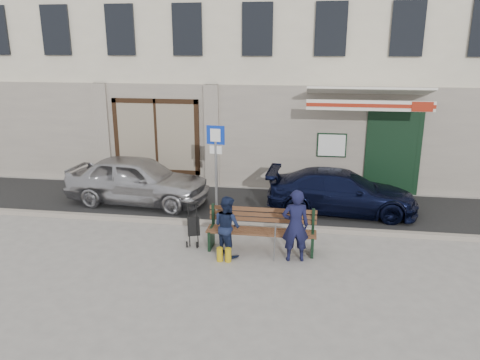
% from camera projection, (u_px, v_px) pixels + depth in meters
% --- Properties ---
extents(ground, '(80.00, 80.00, 0.00)m').
position_uv_depth(ground, '(229.00, 253.00, 10.24)').
color(ground, '#9E9991').
rests_on(ground, ground).
extents(asphalt_lane, '(60.00, 3.20, 0.01)m').
position_uv_depth(asphalt_lane, '(248.00, 206.00, 13.18)').
color(asphalt_lane, '#282828').
rests_on(asphalt_lane, ground).
extents(curb, '(60.00, 0.18, 0.12)m').
position_uv_depth(curb, '(240.00, 225.00, 11.65)').
color(curb, '#9E9384').
rests_on(curb, ground).
extents(building, '(20.00, 8.27, 10.00)m').
position_uv_depth(building, '(269.00, 27.00, 16.86)').
color(building, beige).
rests_on(building, ground).
extents(car_silver, '(4.17, 1.98, 1.38)m').
position_uv_depth(car_silver, '(138.00, 180.00, 13.25)').
color(car_silver, '#B2B2B7').
rests_on(car_silver, ground).
extents(car_navy, '(4.06, 1.84, 1.15)m').
position_uv_depth(car_navy, '(341.00, 192.00, 12.56)').
color(car_navy, black).
rests_on(car_navy, ground).
extents(parking_sign, '(0.46, 0.11, 2.49)m').
position_uv_depth(parking_sign, '(216.00, 159.00, 11.58)').
color(parking_sign, gray).
rests_on(parking_sign, ground).
extents(bench, '(2.40, 1.17, 0.98)m').
position_uv_depth(bench, '(259.00, 231.00, 10.26)').
color(bench, brown).
rests_on(bench, ground).
extents(man, '(0.62, 0.46, 1.56)m').
position_uv_depth(man, '(295.00, 226.00, 9.69)').
color(man, '#131434').
rests_on(man, ground).
extents(woman, '(0.82, 0.80, 1.33)m').
position_uv_depth(woman, '(227.00, 226.00, 9.99)').
color(woman, '#151E3A').
rests_on(woman, ground).
extents(stroller, '(0.34, 0.43, 0.94)m').
position_uv_depth(stroller, '(193.00, 227.00, 10.57)').
color(stroller, black).
rests_on(stroller, ground).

